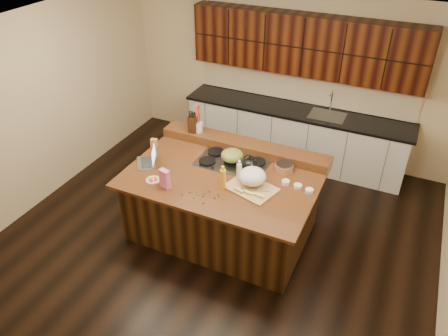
% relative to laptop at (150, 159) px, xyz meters
% --- Properties ---
extents(room, '(5.52, 5.02, 2.72)m').
position_rel_laptop_xyz_m(room, '(0.98, 0.14, 0.37)').
color(room, black).
rests_on(room, ground).
extents(island, '(2.40, 1.60, 0.92)m').
position_rel_laptop_xyz_m(island, '(0.98, 0.14, -0.52)').
color(island, black).
rests_on(island, ground).
extents(back_ledge, '(2.40, 0.30, 0.12)m').
position_rel_laptop_xyz_m(back_ledge, '(0.98, 0.84, -0.00)').
color(back_ledge, black).
rests_on(back_ledge, island).
extents(cooktop, '(0.92, 0.52, 0.05)m').
position_rel_laptop_xyz_m(cooktop, '(0.98, 0.44, -0.05)').
color(cooktop, gray).
rests_on(cooktop, island).
extents(back_counter, '(3.70, 0.66, 2.40)m').
position_rel_laptop_xyz_m(back_counter, '(1.28, 2.37, 0.00)').
color(back_counter, silver).
rests_on(back_counter, ground).
extents(kettle, '(0.24, 0.24, 0.18)m').
position_rel_laptop_xyz_m(kettle, '(1.28, 0.31, 0.07)').
color(kettle, black).
rests_on(kettle, cooktop).
extents(green_bowl, '(0.33, 0.33, 0.16)m').
position_rel_laptop_xyz_m(green_bowl, '(0.98, 0.44, 0.06)').
color(green_bowl, olive).
rests_on(green_bowl, cooktop).
extents(laptop, '(0.41, 0.42, 0.23)m').
position_rel_laptop_xyz_m(laptop, '(0.00, 0.00, 0.00)').
color(laptop, '#B7B7BC').
rests_on(laptop, island).
extents(oil_bottle, '(0.09, 0.09, 0.27)m').
position_rel_laptop_xyz_m(oil_bottle, '(1.11, -0.11, 0.07)').
color(oil_bottle, '#F5AD2B').
rests_on(oil_bottle, island).
extents(vinegar_bottle, '(0.08, 0.08, 0.25)m').
position_rel_laptop_xyz_m(vinegar_bottle, '(1.22, 0.11, 0.06)').
color(vinegar_bottle, silver).
rests_on(vinegar_bottle, island).
extents(wooden_tray, '(0.67, 0.56, 0.23)m').
position_rel_laptop_xyz_m(wooden_tray, '(1.41, 0.08, 0.04)').
color(wooden_tray, tan).
rests_on(wooden_tray, island).
extents(ramekin_a, '(0.13, 0.13, 0.04)m').
position_rel_laptop_xyz_m(ramekin_a, '(2.07, 0.25, -0.04)').
color(ramekin_a, white).
rests_on(ramekin_a, island).
extents(ramekin_b, '(0.12, 0.12, 0.04)m').
position_rel_laptop_xyz_m(ramekin_b, '(1.92, 0.28, -0.04)').
color(ramekin_b, white).
rests_on(ramekin_b, island).
extents(ramekin_c, '(0.12, 0.12, 0.04)m').
position_rel_laptop_xyz_m(ramekin_c, '(1.76, 0.30, -0.04)').
color(ramekin_c, white).
rests_on(ramekin_c, island).
extents(strainer_bowl, '(0.30, 0.30, 0.09)m').
position_rel_laptop_xyz_m(strainer_bowl, '(1.65, 0.57, -0.02)').
color(strainer_bowl, '#996B3F').
rests_on(strainer_bowl, island).
extents(kitchen_timer, '(0.10, 0.10, 0.07)m').
position_rel_laptop_xyz_m(kitchen_timer, '(1.33, -0.07, -0.03)').
color(kitchen_timer, silver).
rests_on(kitchen_timer, island).
extents(pink_bag, '(0.15, 0.10, 0.25)m').
position_rel_laptop_xyz_m(pink_bag, '(0.47, -0.38, 0.06)').
color(pink_bag, pink).
rests_on(pink_bag, island).
extents(candy_plate, '(0.21, 0.21, 0.01)m').
position_rel_laptop_xyz_m(candy_plate, '(0.25, -0.32, -0.06)').
color(candy_plate, white).
rests_on(candy_plate, island).
extents(package_box, '(0.10, 0.09, 0.13)m').
position_rel_laptop_xyz_m(package_box, '(-0.17, 0.37, 0.00)').
color(package_box, '#BD8442').
rests_on(package_box, island).
extents(utensil_crock, '(0.16, 0.16, 0.14)m').
position_rel_laptop_xyz_m(utensil_crock, '(0.28, 0.84, 0.13)').
color(utensil_crock, white).
rests_on(utensil_crock, back_ledge).
extents(knife_block, '(0.14, 0.20, 0.23)m').
position_rel_laptop_xyz_m(knife_block, '(0.21, 0.84, 0.18)').
color(knife_block, black).
rests_on(knife_block, back_ledge).
extents(gumdrop_0, '(0.02, 0.02, 0.02)m').
position_rel_laptop_xyz_m(gumdrop_0, '(0.79, -0.35, -0.05)').
color(gumdrop_0, red).
rests_on(gumdrop_0, island).
extents(gumdrop_1, '(0.02, 0.02, 0.02)m').
position_rel_laptop_xyz_m(gumdrop_1, '(0.78, -0.35, -0.05)').
color(gumdrop_1, '#198C26').
rests_on(gumdrop_1, island).
extents(gumdrop_2, '(0.02, 0.02, 0.02)m').
position_rel_laptop_xyz_m(gumdrop_2, '(1.11, -0.33, -0.05)').
color(gumdrop_2, red).
rests_on(gumdrop_2, island).
extents(gumdrop_3, '(0.02, 0.02, 0.02)m').
position_rel_laptop_xyz_m(gumdrop_3, '(0.87, -0.34, -0.05)').
color(gumdrop_3, '#198C26').
rests_on(gumdrop_3, island).
extents(gumdrop_4, '(0.02, 0.02, 0.02)m').
position_rel_laptop_xyz_m(gumdrop_4, '(1.03, -0.47, -0.05)').
color(gumdrop_4, red).
rests_on(gumdrop_4, island).
extents(gumdrop_5, '(0.02, 0.02, 0.02)m').
position_rel_laptop_xyz_m(gumdrop_5, '(0.88, -0.44, -0.05)').
color(gumdrop_5, '#198C26').
rests_on(gumdrop_5, island).
extents(gumdrop_6, '(0.02, 0.02, 0.02)m').
position_rel_laptop_xyz_m(gumdrop_6, '(1.12, -0.26, -0.05)').
color(gumdrop_6, red).
rests_on(gumdrop_6, island).
extents(gumdrop_7, '(0.02, 0.02, 0.02)m').
position_rel_laptop_xyz_m(gumdrop_7, '(0.95, -0.31, -0.05)').
color(gumdrop_7, '#198C26').
rests_on(gumdrop_7, island).
extents(gumdrop_8, '(0.02, 0.02, 0.02)m').
position_rel_laptop_xyz_m(gumdrop_8, '(0.99, -0.24, -0.05)').
color(gumdrop_8, red).
rests_on(gumdrop_8, island).
extents(gumdrop_9, '(0.02, 0.02, 0.02)m').
position_rel_laptop_xyz_m(gumdrop_9, '(1.21, -0.31, -0.05)').
color(gumdrop_9, '#198C26').
rests_on(gumdrop_9, island).
extents(gumdrop_10, '(0.02, 0.02, 0.02)m').
position_rel_laptop_xyz_m(gumdrop_10, '(0.72, -0.44, -0.05)').
color(gumdrop_10, red).
rests_on(gumdrop_10, island).
extents(gumdrop_11, '(0.02, 0.02, 0.02)m').
position_rel_laptop_xyz_m(gumdrop_11, '(1.14, -0.29, -0.05)').
color(gumdrop_11, '#198C26').
rests_on(gumdrop_11, island).
extents(gumdrop_12, '(0.02, 0.02, 0.02)m').
position_rel_laptop_xyz_m(gumdrop_12, '(0.96, -0.36, -0.05)').
color(gumdrop_12, red).
rests_on(gumdrop_12, island).
extents(gumdrop_13, '(0.02, 0.02, 0.02)m').
position_rel_laptop_xyz_m(gumdrop_13, '(0.90, -0.35, -0.05)').
color(gumdrop_13, '#198C26').
rests_on(gumdrop_13, island).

